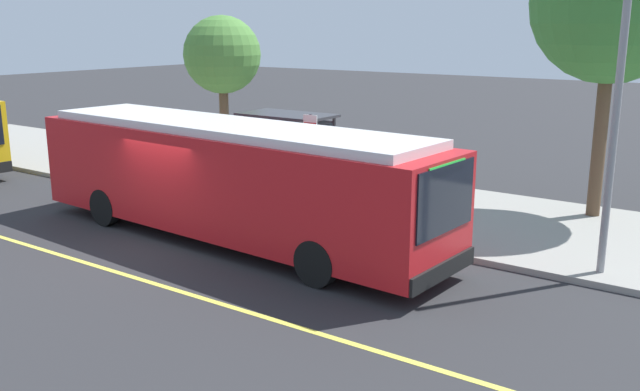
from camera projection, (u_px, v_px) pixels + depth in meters
The scene contains 11 objects.
ground_plane at pixel (168, 241), 17.31m from camera, with size 120.00×120.00×0.00m, color #2B2B2D.
sidewalk_curb at pixel (309, 192), 22.06m from camera, with size 44.00×6.40×0.15m, color gray.
lane_stripe_center at pixel (94, 265), 15.56m from camera, with size 36.00×0.14×0.01m, color #E0D64C.
transit_bus_main at pixel (229, 177), 17.05m from camera, with size 12.12×3.25×2.95m.
bus_shelter at pixel (286, 136), 21.52m from camera, with size 2.90×1.60×2.48m.
waiting_bench at pixel (286, 176), 21.76m from camera, with size 1.60×0.48×0.95m.
route_sign_post at pixel (311, 151), 18.64m from camera, with size 0.44×0.08×2.80m.
pedestrian_commuter at pixel (302, 177), 19.40m from camera, with size 0.24×0.40×1.69m.
street_tree_near_shelter at pixel (222, 56), 26.46m from camera, with size 2.96×2.96×5.49m.
street_tree_upstreet at pixel (613, 3), 17.82m from camera, with size 4.18×4.18×7.76m.
utility_pole at pixel (615, 122), 13.97m from camera, with size 0.16×0.16×6.40m, color gray.
Camera 1 is at (12.62, -11.34, 5.23)m, focal length 38.96 mm.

